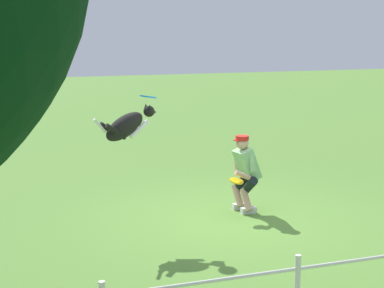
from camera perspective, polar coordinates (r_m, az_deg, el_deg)
ground_plane at (r=10.12m, az=3.55°, el=-7.01°), size 60.00×60.00×0.00m
person at (r=10.51m, az=4.82°, el=-2.43°), size 0.56×0.65×1.29m
dog at (r=9.26m, az=-5.89°, el=1.67°), size 1.04×0.49×0.58m
frisbee_flying at (r=9.37m, az=-3.99°, el=4.29°), size 0.34×0.35×0.07m
frisbee_held at (r=10.17m, az=4.05°, el=-3.36°), size 0.26×0.26×0.10m
fence at (r=6.78m, az=16.65°, el=-11.71°), size 13.28×0.06×0.92m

